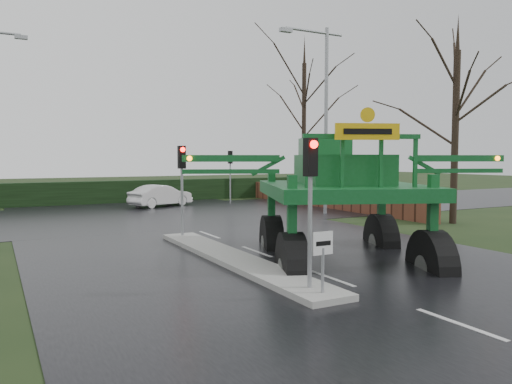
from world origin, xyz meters
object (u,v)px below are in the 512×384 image
traffic_signal_far (230,165)px  crop_sprayer (290,176)px  street_light_right (322,103)px  traffic_signal_near (311,180)px  white_sedan (161,207)px  traffic_signal_mid (182,171)px  keep_left_sign (323,252)px

traffic_signal_far → crop_sprayer: (-6.90, -18.73, 0.01)m
traffic_signal_far → street_light_right: bearing=101.9°
crop_sprayer → street_light_right: bearing=72.9°
traffic_signal_near → white_sedan: bearing=81.8°
traffic_signal_near → traffic_signal_far: same height
street_light_right → crop_sprayer: size_ratio=1.08×
traffic_signal_far → crop_sprayer: size_ratio=0.38×
traffic_signal_near → traffic_signal_mid: same height
traffic_signal_far → crop_sprayer: 19.96m
traffic_signal_near → white_sedan: 21.45m
keep_left_sign → street_light_right: 17.23m
keep_left_sign → traffic_signal_mid: (0.00, 8.99, 1.53)m
keep_left_sign → crop_sprayer: bearing=72.2°
traffic_signal_far → crop_sprayer: crop_sprayer is taller
keep_left_sign → crop_sprayer: crop_sprayer is taller
street_light_right → keep_left_sign: bearing=-125.1°
traffic_signal_mid → crop_sprayer: crop_sprayer is taller
traffic_signal_far → white_sedan: (-4.77, 0.06, -2.59)m
keep_left_sign → traffic_signal_far: bearing=70.1°
keep_left_sign → street_light_right: bearing=54.9°
street_light_right → white_sedan: (-6.47, 8.07, -5.99)m
keep_left_sign → white_sedan: keep_left_sign is taller
keep_left_sign → traffic_signal_mid: bearing=90.0°
keep_left_sign → traffic_signal_near: size_ratio=0.38×
street_light_right → white_sedan: bearing=128.7°
traffic_signal_mid → white_sedan: (3.03, 12.58, -2.59)m
keep_left_sign → traffic_signal_mid: size_ratio=0.38×
crop_sprayer → white_sedan: bearing=105.2°
traffic_signal_mid → crop_sprayer: (0.90, -6.21, 0.01)m
keep_left_sign → traffic_signal_far: traffic_signal_far is taller
traffic_signal_near → street_light_right: size_ratio=0.35×
traffic_signal_near → traffic_signal_mid: size_ratio=1.00×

